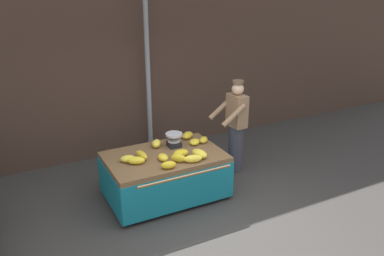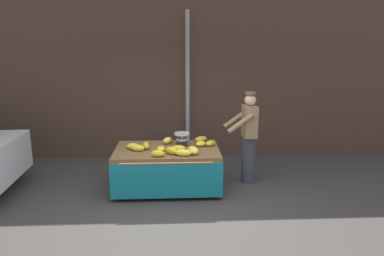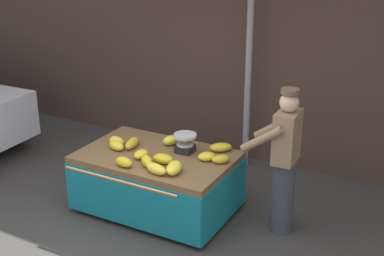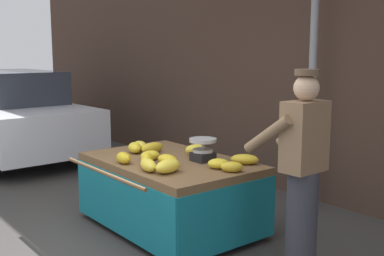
{
  "view_description": "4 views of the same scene",
  "coord_description": "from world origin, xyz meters",
  "px_view_note": "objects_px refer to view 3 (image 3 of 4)",
  "views": [
    {
      "loc": [
        -2.4,
        -4.18,
        3.36
      ],
      "look_at": [
        0.33,
        1.12,
        1.09
      ],
      "focal_mm": 36.99,
      "sensor_mm": 36.0,
      "label": 1
    },
    {
      "loc": [
        -0.06,
        -5.21,
        2.55
      ],
      "look_at": [
        0.26,
        1.1,
        1.11
      ],
      "focal_mm": 34.42,
      "sensor_mm": 36.0,
      "label": 2
    },
    {
      "loc": [
        2.96,
        -3.82,
        3.33
      ],
      "look_at": [
        0.24,
        1.19,
        1.12
      ],
      "focal_mm": 49.38,
      "sensor_mm": 36.0,
      "label": 3
    },
    {
      "loc": [
        3.8,
        -1.77,
        1.86
      ],
      "look_at": [
        0.23,
        1.04,
        1.13
      ],
      "focal_mm": 45.08,
      "sensor_mm": 36.0,
      "label": 4
    }
  ],
  "objects_px": {
    "banana_cart": "(157,169)",
    "banana_bunch_12": "(207,156)",
    "banana_bunch_7": "(174,168)",
    "banana_bunch_2": "(156,169)",
    "banana_bunch_0": "(132,143)",
    "vendor_person": "(284,162)",
    "banana_bunch_5": "(147,161)",
    "banana_bunch_11": "(117,141)",
    "banana_bunch_6": "(163,159)",
    "banana_bunch_8": "(124,162)",
    "banana_bunch_10": "(221,159)",
    "banana_bunch_3": "(141,154)",
    "street_pole": "(249,57)",
    "banana_bunch_4": "(116,145)",
    "banana_bunch_1": "(221,147)",
    "weighing_scale": "(185,143)",
    "banana_bunch_9": "(172,140)"
  },
  "relations": [
    {
      "from": "banana_bunch_0",
      "to": "banana_bunch_7",
      "type": "relative_size",
      "value": 1.01
    },
    {
      "from": "banana_bunch_7",
      "to": "banana_bunch_12",
      "type": "height_order",
      "value": "banana_bunch_7"
    },
    {
      "from": "street_pole",
      "to": "banana_bunch_1",
      "type": "bearing_deg",
      "value": -81.13
    },
    {
      "from": "banana_bunch_1",
      "to": "banana_bunch_11",
      "type": "bearing_deg",
      "value": -159.95
    },
    {
      "from": "banana_bunch_8",
      "to": "banana_bunch_10",
      "type": "height_order",
      "value": "banana_bunch_8"
    },
    {
      "from": "banana_bunch_5",
      "to": "banana_bunch_11",
      "type": "xyz_separation_m",
      "value": [
        -0.68,
        0.34,
        -0.01
      ]
    },
    {
      "from": "banana_bunch_11",
      "to": "banana_cart",
      "type": "bearing_deg",
      "value": -0.94
    },
    {
      "from": "street_pole",
      "to": "banana_bunch_4",
      "type": "xyz_separation_m",
      "value": [
        -0.95,
        -1.84,
        -0.83
      ]
    },
    {
      "from": "banana_bunch_8",
      "to": "banana_bunch_11",
      "type": "relative_size",
      "value": 0.95
    },
    {
      "from": "banana_bunch_0",
      "to": "banana_cart",
      "type": "bearing_deg",
      "value": -4.77
    },
    {
      "from": "banana_bunch_1",
      "to": "banana_bunch_8",
      "type": "xyz_separation_m",
      "value": [
        -0.78,
        -0.93,
        0.01
      ]
    },
    {
      "from": "banana_bunch_3",
      "to": "vendor_person",
      "type": "bearing_deg",
      "value": 15.38
    },
    {
      "from": "street_pole",
      "to": "banana_bunch_5",
      "type": "height_order",
      "value": "street_pole"
    },
    {
      "from": "banana_bunch_3",
      "to": "banana_bunch_5",
      "type": "relative_size",
      "value": 0.91
    },
    {
      "from": "banana_bunch_8",
      "to": "banana_bunch_11",
      "type": "bearing_deg",
      "value": 133.54
    },
    {
      "from": "banana_bunch_11",
      "to": "banana_bunch_7",
      "type": "bearing_deg",
      "value": -18.55
    },
    {
      "from": "vendor_person",
      "to": "banana_bunch_0",
      "type": "bearing_deg",
      "value": -172.88
    },
    {
      "from": "banana_bunch_0",
      "to": "banana_bunch_7",
      "type": "xyz_separation_m",
      "value": [
        0.82,
        -0.37,
        0.0
      ]
    },
    {
      "from": "street_pole",
      "to": "banana_cart",
      "type": "relative_size",
      "value": 1.75
    },
    {
      "from": "banana_bunch_7",
      "to": "banana_bunch_3",
      "type": "bearing_deg",
      "value": 163.52
    },
    {
      "from": "banana_bunch_0",
      "to": "banana_bunch_9",
      "type": "distance_m",
      "value": 0.49
    },
    {
      "from": "street_pole",
      "to": "banana_bunch_0",
      "type": "relative_size",
      "value": 10.91
    },
    {
      "from": "banana_bunch_0",
      "to": "banana_bunch_5",
      "type": "relative_size",
      "value": 1.29
    },
    {
      "from": "banana_bunch_6",
      "to": "banana_bunch_2",
      "type": "bearing_deg",
      "value": -75.0
    },
    {
      "from": "banana_bunch_2",
      "to": "banana_bunch_6",
      "type": "xyz_separation_m",
      "value": [
        -0.07,
        0.27,
        -0.0
      ]
    },
    {
      "from": "banana_bunch_10",
      "to": "vendor_person",
      "type": "xyz_separation_m",
      "value": [
        0.72,
        0.12,
        0.08
      ]
    },
    {
      "from": "banana_bunch_0",
      "to": "weighing_scale",
      "type": "bearing_deg",
      "value": 16.69
    },
    {
      "from": "banana_bunch_0",
      "to": "banana_bunch_7",
      "type": "distance_m",
      "value": 0.9
    },
    {
      "from": "banana_bunch_10",
      "to": "banana_bunch_0",
      "type": "bearing_deg",
      "value": -174.2
    },
    {
      "from": "banana_bunch_7",
      "to": "banana_bunch_2",
      "type": "bearing_deg",
      "value": -147.76
    },
    {
      "from": "banana_bunch_2",
      "to": "banana_bunch_12",
      "type": "bearing_deg",
      "value": 60.22
    },
    {
      "from": "banana_bunch_0",
      "to": "vendor_person",
      "type": "xyz_separation_m",
      "value": [
        1.88,
        0.23,
        0.07
      ]
    },
    {
      "from": "banana_bunch_10",
      "to": "banana_bunch_11",
      "type": "relative_size",
      "value": 0.89
    },
    {
      "from": "banana_bunch_5",
      "to": "banana_bunch_6",
      "type": "xyz_separation_m",
      "value": [
        0.12,
        0.16,
        -0.01
      ]
    },
    {
      "from": "banana_bunch_3",
      "to": "banana_bunch_6",
      "type": "xyz_separation_m",
      "value": [
        0.3,
        0.0,
        0.01
      ]
    },
    {
      "from": "banana_cart",
      "to": "banana_bunch_10",
      "type": "distance_m",
      "value": 0.83
    },
    {
      "from": "banana_bunch_6",
      "to": "banana_bunch_7",
      "type": "xyz_separation_m",
      "value": [
        0.24,
        -0.16,
        0.01
      ]
    },
    {
      "from": "banana_bunch_11",
      "to": "street_pole",
      "type": "bearing_deg",
      "value": 59.13
    },
    {
      "from": "weighing_scale",
      "to": "banana_bunch_5",
      "type": "bearing_deg",
      "value": -108.64
    },
    {
      "from": "weighing_scale",
      "to": "banana_bunch_10",
      "type": "xyz_separation_m",
      "value": [
        0.51,
        -0.08,
        -0.07
      ]
    },
    {
      "from": "street_pole",
      "to": "banana_bunch_10",
      "type": "distance_m",
      "value": 1.83
    },
    {
      "from": "banana_bunch_0",
      "to": "banana_bunch_7",
      "type": "bearing_deg",
      "value": -24.36
    },
    {
      "from": "banana_bunch_10",
      "to": "banana_bunch_4",
      "type": "bearing_deg",
      "value": -168.71
    },
    {
      "from": "banana_bunch_6",
      "to": "banana_bunch_7",
      "type": "height_order",
      "value": "banana_bunch_7"
    },
    {
      "from": "weighing_scale",
      "to": "banana_bunch_4",
      "type": "distance_m",
      "value": 0.85
    },
    {
      "from": "banana_cart",
      "to": "banana_bunch_2",
      "type": "relative_size",
      "value": 6.54
    },
    {
      "from": "banana_bunch_9",
      "to": "banana_bunch_10",
      "type": "distance_m",
      "value": 0.8
    },
    {
      "from": "banana_cart",
      "to": "banana_bunch_5",
      "type": "xyz_separation_m",
      "value": [
        0.08,
        -0.33,
        0.26
      ]
    },
    {
      "from": "banana_cart",
      "to": "banana_bunch_12",
      "type": "height_order",
      "value": "banana_bunch_12"
    },
    {
      "from": "banana_bunch_0",
      "to": "banana_bunch_4",
      "type": "height_order",
      "value": "banana_bunch_0"
    }
  ]
}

